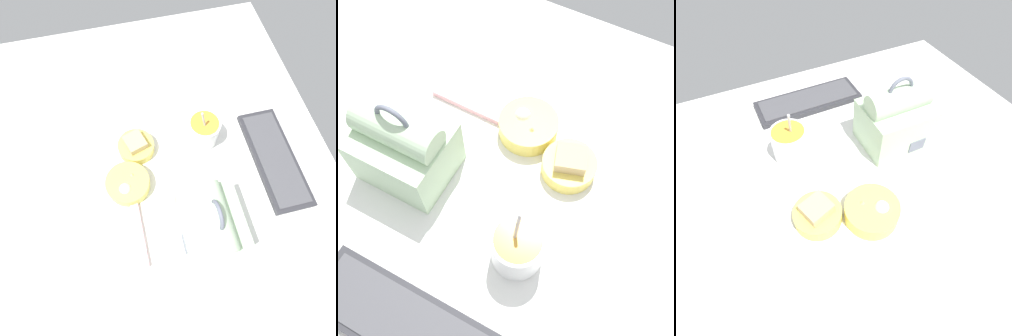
% 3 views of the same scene
% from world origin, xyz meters
% --- Properties ---
extents(desk_surface, '(1.40, 1.10, 0.02)m').
position_xyz_m(desk_surface, '(0.00, 0.00, 0.01)').
color(desk_surface, white).
rests_on(desk_surface, ground).
extents(keyboard, '(0.36, 0.13, 0.02)m').
position_xyz_m(keyboard, '(0.05, 0.35, 0.03)').
color(keyboard, '#2D2D33').
rests_on(keyboard, desk_surface).
extents(lunch_bag, '(0.19, 0.16, 0.22)m').
position_xyz_m(lunch_bag, '(0.22, 0.07, 0.10)').
color(lunch_bag, '#B7D6AD').
rests_on(lunch_bag, desk_surface).
extents(soup_cup, '(0.10, 0.10, 0.17)m').
position_xyz_m(soup_cup, '(-0.08, 0.14, 0.07)').
color(soup_cup, white).
rests_on(soup_cup, desk_surface).
extents(bento_bowl_sandwich, '(0.12, 0.12, 0.07)m').
position_xyz_m(bento_bowl_sandwich, '(-0.09, -0.09, 0.04)').
color(bento_bowl_sandwich, '#EFD65B').
rests_on(bento_bowl_sandwich, desk_surface).
extents(bento_bowl_snacks, '(0.14, 0.14, 0.06)m').
position_xyz_m(bento_bowl_snacks, '(0.03, -0.13, 0.04)').
color(bento_bowl_snacks, '#EFD65B').
rests_on(bento_bowl_snacks, desk_surface).
extents(chopstick_case, '(0.19, 0.03, 0.02)m').
position_xyz_m(chopstick_case, '(0.19, -0.13, 0.03)').
color(chopstick_case, pink).
rests_on(chopstick_case, desk_surface).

